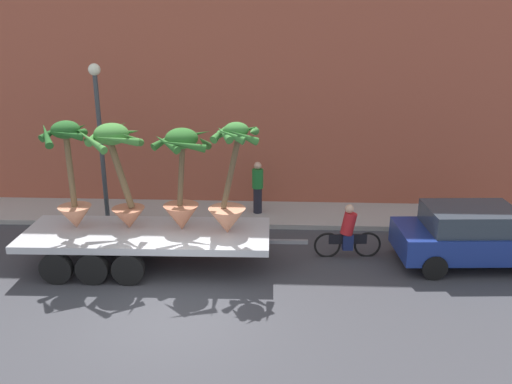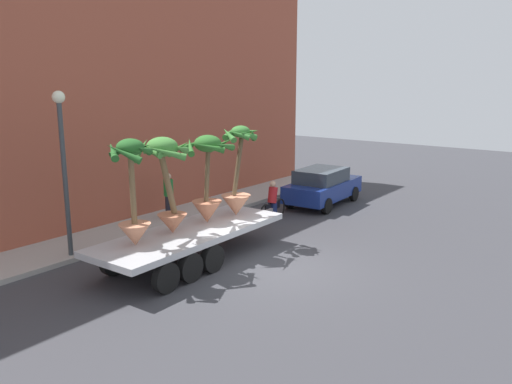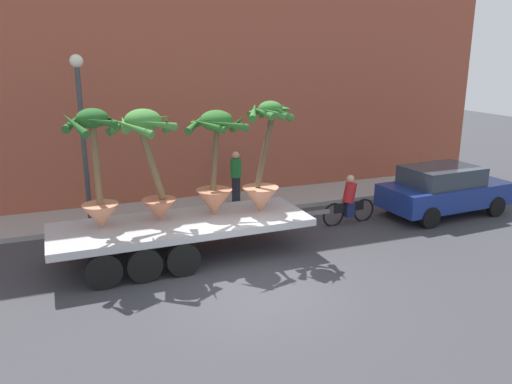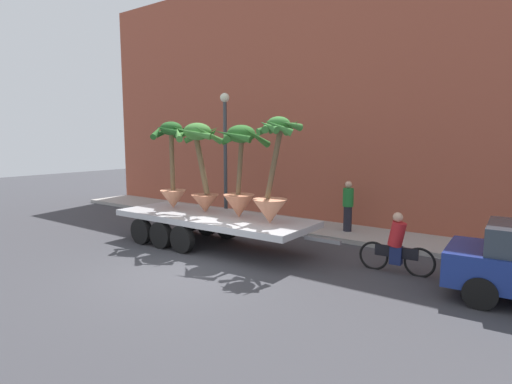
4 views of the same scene
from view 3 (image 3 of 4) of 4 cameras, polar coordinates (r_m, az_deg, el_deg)
ground_plane at (r=11.48m, az=0.34°, el=-10.66°), size 60.00×60.00×0.00m
sidewalk at (r=16.89m, az=-7.25°, el=-1.81°), size 24.00×2.20×0.15m
building_facade at (r=17.80m, az=-9.17°, el=14.71°), size 24.00×1.20×9.75m
flatbed_trailer at (r=12.83m, az=-9.41°, el=-4.27°), size 7.38×2.34×0.98m
potted_palm_rear at (r=13.14m, az=0.90°, el=2.85°), size 1.33×1.24×2.88m
potted_palm_middle at (r=12.49m, az=-11.81°, el=3.90°), size 1.68×1.81×2.78m
potted_palm_front at (r=12.85m, az=-4.54°, el=3.27°), size 1.51×1.57×2.69m
potted_palm_extra at (r=12.37m, az=-17.40°, el=2.20°), size 1.27×1.34×2.84m
cyclist at (r=15.60m, az=10.37°, el=-1.12°), size 1.84×0.37×1.54m
parked_car at (r=17.21m, az=20.23°, el=0.27°), size 4.24×2.09×1.58m
pedestrian_near_gate at (r=17.02m, az=-2.26°, el=1.83°), size 0.36×0.36×1.71m
street_lamp at (r=15.01m, az=-18.90°, el=7.67°), size 0.36×0.36×4.83m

